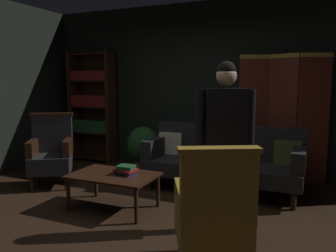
# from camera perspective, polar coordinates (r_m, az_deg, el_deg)

# --- Properties ---
(ground_plane) EXTENTS (10.00, 10.00, 0.00)m
(ground_plane) POSITION_cam_1_polar(r_m,az_deg,el_deg) (3.76, -5.07, -16.07)
(ground_plane) COLOR black
(back_wall) EXTENTS (7.20, 0.10, 2.80)m
(back_wall) POSITION_cam_1_polar(r_m,az_deg,el_deg) (5.71, 6.67, 6.54)
(back_wall) COLOR black
(back_wall) RESTS_ON ground_plane
(folding_screen) EXTENTS (1.29, 0.24, 1.90)m
(folding_screen) POSITION_cam_1_polar(r_m,az_deg,el_deg) (5.26, 18.81, 1.54)
(folding_screen) COLOR #5B2319
(folding_screen) RESTS_ON ground_plane
(bookshelf) EXTENTS (0.90, 0.32, 2.05)m
(bookshelf) POSITION_cam_1_polar(r_m,az_deg,el_deg) (6.47, -12.66, 3.48)
(bookshelf) COLOR black
(bookshelf) RESTS_ON ground_plane
(velvet_couch) EXTENTS (2.12, 0.78, 0.88)m
(velvet_couch) POSITION_cam_1_polar(r_m,az_deg,el_deg) (4.72, 9.37, -5.36)
(velvet_couch) COLOR black
(velvet_couch) RESTS_ON ground_plane
(coffee_table) EXTENTS (1.00, 0.64, 0.42)m
(coffee_table) POSITION_cam_1_polar(r_m,az_deg,el_deg) (4.05, -9.23, -8.73)
(coffee_table) COLOR black
(coffee_table) RESTS_ON ground_plane
(armchair_gilt_accent) EXTENTS (0.78, 0.78, 1.04)m
(armchair_gilt_accent) POSITION_cam_1_polar(r_m,az_deg,el_deg) (2.75, 7.72, -14.24)
(armchair_gilt_accent) COLOR #B78E33
(armchair_gilt_accent) RESTS_ON ground_plane
(armchair_wing_left) EXTENTS (0.80, 0.80, 1.04)m
(armchair_wing_left) POSITION_cam_1_polar(r_m,az_deg,el_deg) (5.15, -19.19, -4.18)
(armchair_wing_left) COLOR black
(armchair_wing_left) RESTS_ON ground_plane
(standing_figure) EXTENTS (0.54, 0.37, 1.70)m
(standing_figure) POSITION_cam_1_polar(r_m,az_deg,el_deg) (3.36, 9.68, -0.75)
(standing_figure) COLOR black
(standing_figure) RESTS_ON ground_plane
(potted_plant) EXTENTS (0.51, 0.51, 0.80)m
(potted_plant) POSITION_cam_1_polar(r_m,az_deg,el_deg) (5.30, -4.23, -3.76)
(potted_plant) COLOR brown
(potted_plant) RESTS_ON ground_plane
(book_navy_cloth) EXTENTS (0.25, 0.22, 0.03)m
(book_navy_cloth) POSITION_cam_1_polar(r_m,az_deg,el_deg) (4.02, -7.13, -7.89)
(book_navy_cloth) COLOR navy
(book_navy_cloth) RESTS_ON coffee_table
(book_red_leather) EXTENTS (0.27, 0.23, 0.03)m
(book_red_leather) POSITION_cam_1_polar(r_m,az_deg,el_deg) (4.01, -7.14, -7.46)
(book_red_leather) COLOR maroon
(book_red_leather) RESTS_ON book_navy_cloth
(book_green_cloth) EXTENTS (0.20, 0.18, 0.04)m
(book_green_cloth) POSITION_cam_1_polar(r_m,az_deg,el_deg) (4.00, -7.15, -6.97)
(book_green_cloth) COLOR #1E4C28
(book_green_cloth) RESTS_ON book_red_leather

